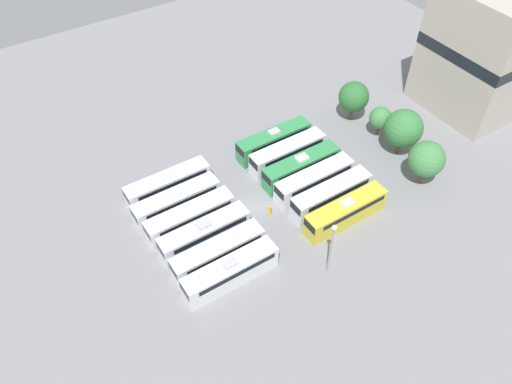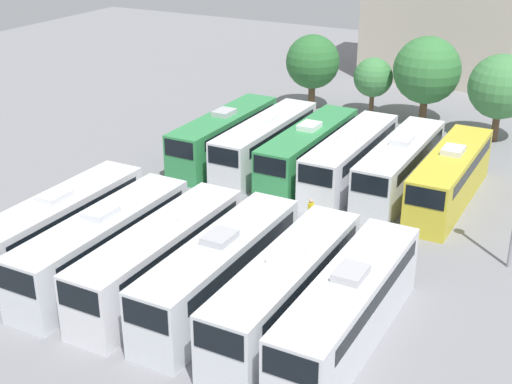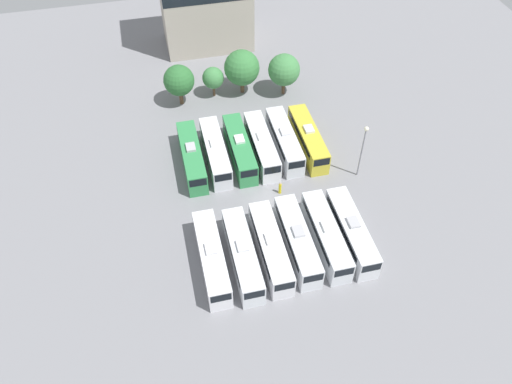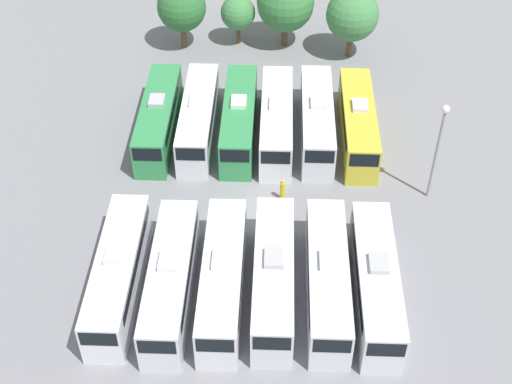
{
  "view_description": "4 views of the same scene",
  "coord_description": "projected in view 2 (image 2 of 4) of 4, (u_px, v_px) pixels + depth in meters",
  "views": [
    {
      "loc": [
        36.64,
        -23.51,
        48.46
      ],
      "look_at": [
        -0.29,
        0.27,
        2.41
      ],
      "focal_mm": 35.0,
      "sensor_mm": 36.0,
      "label": 1
    },
    {
      "loc": [
        16.71,
        -32.87,
        18.18
      ],
      "look_at": [
        -0.15,
        -1.57,
        2.73
      ],
      "focal_mm": 50.0,
      "sensor_mm": 36.0,
      "label": 2
    },
    {
      "loc": [
        -10.96,
        -40.68,
        46.89
      ],
      "look_at": [
        -1.23,
        -0.0,
        1.84
      ],
      "focal_mm": 35.0,
      "sensor_mm": 36.0,
      "label": 3
    },
    {
      "loc": [
        1.6,
        -38.16,
        35.74
      ],
      "look_at": [
        0.25,
        -1.59,
        2.81
      ],
      "focal_mm": 50.0,
      "sensor_mm": 36.0,
      "label": 4
    }
  ],
  "objects": [
    {
      "name": "ground_plane",
      "position": [
        271.0,
        226.0,
        41.05
      ],
      "size": [
        117.26,
        117.26,
        0.0
      ],
      "primitive_type": "plane",
      "color": "gray"
    },
    {
      "name": "bus_0",
      "position": [
        58.0,
        225.0,
        37.19
      ],
      "size": [
        2.51,
        11.46,
        3.59
      ],
      "color": "white",
      "rests_on": "ground_plane"
    },
    {
      "name": "bus_1",
      "position": [
        104.0,
        242.0,
        35.38
      ],
      "size": [
        2.51,
        11.46,
        3.59
      ],
      "color": "silver",
      "rests_on": "ground_plane"
    },
    {
      "name": "bus_2",
      "position": [
        161.0,
        255.0,
        34.14
      ],
      "size": [
        2.51,
        11.46,
        3.59
      ],
      "color": "silver",
      "rests_on": "ground_plane"
    },
    {
      "name": "bus_3",
      "position": [
        221.0,
        269.0,
        32.96
      ],
      "size": [
        2.51,
        11.46,
        3.59
      ],
      "color": "silver",
      "rests_on": "ground_plane"
    },
    {
      "name": "bus_4",
      "position": [
        286.0,
        287.0,
        31.44
      ],
      "size": [
        2.51,
        11.46,
        3.59
      ],
      "color": "silver",
      "rests_on": "ground_plane"
    },
    {
      "name": "bus_5",
      "position": [
        349.0,
        307.0,
        30.01
      ],
      "size": [
        2.51,
        11.46,
        3.59
      ],
      "color": "silver",
      "rests_on": "ground_plane"
    },
    {
      "name": "bus_6",
      "position": [
        225.0,
        135.0,
        50.52
      ],
      "size": [
        2.51,
        11.46,
        3.59
      ],
      "color": "#338C4C",
      "rests_on": "ground_plane"
    },
    {
      "name": "bus_7",
      "position": [
        266.0,
        141.0,
        49.26
      ],
      "size": [
        2.51,
        11.46,
        3.59
      ],
      "color": "silver",
      "rests_on": "ground_plane"
    },
    {
      "name": "bus_8",
      "position": [
        309.0,
        149.0,
        47.76
      ],
      "size": [
        2.51,
        11.46,
        3.59
      ],
      "color": "#338C4C",
      "rests_on": "ground_plane"
    },
    {
      "name": "bus_9",
      "position": [
        351.0,
        157.0,
        46.37
      ],
      "size": [
        2.51,
        11.46,
        3.59
      ],
      "color": "silver",
      "rests_on": "ground_plane"
    },
    {
      "name": "bus_10",
      "position": [
        400.0,
        165.0,
        45.14
      ],
      "size": [
        2.51,
        11.46,
        3.59
      ],
      "color": "silver",
      "rests_on": "ground_plane"
    },
    {
      "name": "bus_11",
      "position": [
        450.0,
        175.0,
        43.48
      ],
      "size": [
        2.51,
        11.46,
        3.59
      ],
      "color": "gold",
      "rests_on": "ground_plane"
    },
    {
      "name": "worker_person",
      "position": [
        311.0,
        215.0,
        40.45
      ],
      "size": [
        0.36,
        0.36,
        1.84
      ],
      "color": "gold",
      "rests_on": "ground_plane"
    },
    {
      "name": "tree_0",
      "position": [
        313.0,
        62.0,
        60.84
      ],
      "size": [
        4.6,
        4.6,
        6.45
      ],
      "color": "brown",
      "rests_on": "ground_plane"
    },
    {
      "name": "tree_1",
      "position": [
        373.0,
        78.0,
        59.6
      ],
      "size": [
        3.3,
        3.3,
        4.88
      ],
      "color": "brown",
      "rests_on": "ground_plane"
    },
    {
      "name": "tree_2",
      "position": [
        427.0,
        70.0,
        57.13
      ],
      "size": [
        5.41,
        5.41,
        7.09
      ],
      "color": "brown",
      "rests_on": "ground_plane"
    },
    {
      "name": "tree_3",
      "position": [
        501.0,
        87.0,
        53.04
      ],
      "size": [
        4.86,
        4.86,
        6.67
      ],
      "color": "brown",
      "rests_on": "ground_plane"
    }
  ]
}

